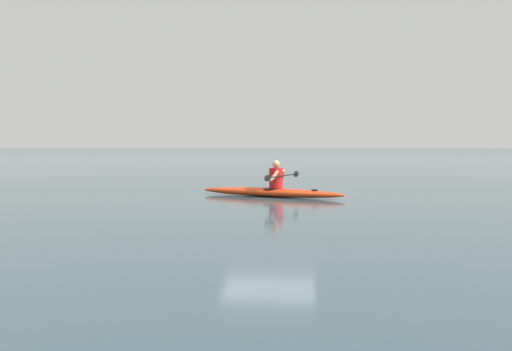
{
  "coord_description": "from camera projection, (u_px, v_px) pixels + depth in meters",
  "views": [
    {
      "loc": [
        -0.93,
        16.21,
        1.64
      ],
      "look_at": [
        -0.01,
        4.56,
        0.91
      ],
      "focal_mm": 42.52,
      "sensor_mm": 36.0,
      "label": 1
    }
  ],
  "objects": [
    {
      "name": "ground_plane",
      "position": [
        269.0,
        199.0,
        16.31
      ],
      "size": [
        160.0,
        160.0,
        0.0
      ],
      "primitive_type": "plane",
      "color": "#334C56"
    },
    {
      "name": "kayaker",
      "position": [
        277.0,
        176.0,
        16.76
      ],
      "size": [
        0.9,
        2.21,
        0.77
      ],
      "color": "red",
      "rests_on": "kayak"
    },
    {
      "name": "kayak",
      "position": [
        271.0,
        192.0,
        16.86
      ],
      "size": [
        4.22,
        2.1,
        0.25
      ],
      "color": "red",
      "rests_on": "ground"
    }
  ]
}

